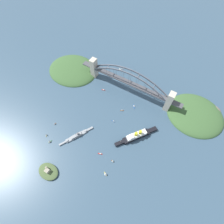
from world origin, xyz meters
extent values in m
plane|color=#385166|center=(0.00, 0.00, 0.00)|extent=(1400.00, 1400.00, 0.00)
cube|color=beige|center=(-102.23, 0.00, 27.60)|extent=(13.44, 17.01, 55.21)
cube|color=beige|center=(102.23, 0.00, 27.60)|extent=(13.44, 17.01, 55.21)
cube|color=#47474C|center=(0.00, 0.00, 30.99)|extent=(191.02, 13.31, 2.40)
cube|color=#47474C|center=(-120.95, 0.00, 30.99)|extent=(24.00, 13.31, 2.40)
cube|color=#47474C|center=(120.95, 0.00, 30.99)|extent=(24.00, 13.31, 2.40)
cube|color=slate|center=(-88.98, -5.99, 37.40)|extent=(21.51, 1.80, 15.50)
cube|color=slate|center=(-69.21, -5.99, 48.79)|extent=(21.21, 1.80, 12.82)
cube|color=slate|center=(-49.44, -5.99, 57.33)|extent=(20.86, 1.80, 10.13)
cube|color=slate|center=(-29.66, -5.99, 63.02)|extent=(20.45, 1.80, 7.40)
cube|color=slate|center=(-9.89, -5.99, 65.87)|extent=(20.00, 1.80, 4.62)
cube|color=slate|center=(9.89, -5.99, 65.87)|extent=(20.00, 1.80, 4.62)
cube|color=slate|center=(29.66, -5.99, 63.02)|extent=(20.45, 1.80, 7.40)
cube|color=slate|center=(49.44, -5.99, 57.33)|extent=(20.86, 1.80, 10.13)
cube|color=slate|center=(69.21, -5.99, 48.79)|extent=(21.21, 1.80, 12.82)
cube|color=slate|center=(88.98, -5.99, 37.40)|extent=(21.51, 1.80, 15.50)
cube|color=slate|center=(-88.98, 5.99, 37.40)|extent=(21.51, 1.80, 15.50)
cube|color=slate|center=(-69.21, 5.99, 48.79)|extent=(21.21, 1.80, 12.82)
cube|color=slate|center=(-49.44, 5.99, 57.33)|extent=(20.86, 1.80, 10.13)
cube|color=slate|center=(-29.66, 5.99, 63.02)|extent=(20.45, 1.80, 7.40)
cube|color=slate|center=(-9.89, 5.99, 65.87)|extent=(20.00, 1.80, 4.62)
cube|color=slate|center=(9.89, 5.99, 65.87)|extent=(20.00, 1.80, 4.62)
cube|color=slate|center=(29.66, 5.99, 63.02)|extent=(20.45, 1.80, 7.40)
cube|color=slate|center=(49.44, 5.99, 57.33)|extent=(20.86, 1.80, 10.13)
cube|color=slate|center=(69.21, 5.99, 48.79)|extent=(21.21, 1.80, 12.82)
cube|color=slate|center=(88.98, 5.99, 37.40)|extent=(21.51, 1.80, 15.50)
cube|color=slate|center=(-98.87, 0.00, 30.99)|extent=(1.40, 11.98, 1.40)
cube|color=slate|center=(-59.32, 0.00, 53.77)|extent=(1.40, 11.98, 1.40)
cube|color=slate|center=(-19.77, 0.00, 65.16)|extent=(1.40, 11.98, 1.40)
cube|color=slate|center=(19.77, 0.00, 65.16)|extent=(1.40, 11.98, 1.40)
cube|color=slate|center=(59.32, 0.00, 53.77)|extent=(1.40, 11.98, 1.40)
cube|color=slate|center=(98.87, 0.00, 30.99)|extent=(1.40, 11.98, 1.40)
cylinder|color=slate|center=(-79.10, -5.99, 38.00)|extent=(0.56, 0.56, 11.61)
cylinder|color=slate|center=(-79.10, 5.99, 38.00)|extent=(0.56, 0.56, 11.61)
cylinder|color=slate|center=(-59.32, -5.99, 42.98)|extent=(0.56, 0.56, 21.58)
cylinder|color=slate|center=(-59.32, 5.99, 42.98)|extent=(0.56, 0.56, 21.58)
cylinder|color=slate|center=(-39.55, -5.99, 46.54)|extent=(0.56, 0.56, 28.69)
cylinder|color=slate|center=(-39.55, 5.99, 46.54)|extent=(0.56, 0.56, 28.69)
cylinder|color=slate|center=(-19.77, -5.99, 48.67)|extent=(0.56, 0.56, 32.96)
cylinder|color=slate|center=(-19.77, 5.99, 48.67)|extent=(0.56, 0.56, 32.96)
cylinder|color=slate|center=(0.00, -5.99, 49.39)|extent=(0.56, 0.56, 34.39)
cylinder|color=slate|center=(0.00, 5.99, 49.39)|extent=(0.56, 0.56, 34.39)
cylinder|color=slate|center=(19.77, -5.99, 48.67)|extent=(0.56, 0.56, 32.96)
cylinder|color=slate|center=(19.77, 5.99, 48.67)|extent=(0.56, 0.56, 32.96)
cylinder|color=slate|center=(39.55, -5.99, 46.54)|extent=(0.56, 0.56, 28.69)
cylinder|color=slate|center=(39.55, 5.99, 46.54)|extent=(0.56, 0.56, 28.69)
cylinder|color=slate|center=(59.32, -5.99, 42.98)|extent=(0.56, 0.56, 21.58)
cylinder|color=slate|center=(59.32, 5.99, 42.98)|extent=(0.56, 0.56, 21.58)
cylinder|color=slate|center=(79.10, -5.99, 38.00)|extent=(0.56, 0.56, 11.61)
cylinder|color=slate|center=(79.10, 5.99, 38.00)|extent=(0.56, 0.56, 11.61)
ellipsoid|color=#3D6033|center=(-167.25, -17.36, 0.00)|extent=(130.63, 119.83, 27.99)
ellipsoid|color=#756B5B|center=(-196.65, -50.31, 0.00)|extent=(45.72, 35.95, 15.39)
ellipsoid|color=#3D6033|center=(165.39, 15.17, 0.00)|extent=(137.26, 118.12, 25.13)
ellipsoid|color=#756B5B|center=(134.51, -17.31, 0.00)|extent=(48.04, 35.44, 13.82)
cube|color=black|center=(-74.59, 102.95, 3.20)|extent=(45.84, 56.01, 6.40)
cube|color=black|center=(-51.29, 135.02, 3.20)|extent=(17.64, 20.38, 6.40)
cube|color=black|center=(-97.90, 70.88, 3.20)|extent=(18.84, 21.25, 6.40)
cube|color=white|center=(-74.59, 102.95, 10.09)|extent=(35.47, 42.80, 7.37)
cube|color=white|center=(-67.38, 112.87, 15.37)|extent=(13.93, 13.87, 3.20)
cylinder|color=yellow|center=(-73.28, 104.75, 18.16)|extent=(6.06, 6.06, 8.78)
cylinder|color=yellow|center=(-79.18, 96.64, 18.16)|extent=(6.06, 6.06, 8.78)
cylinder|color=tan|center=(-52.74, 133.01, 11.40)|extent=(0.50, 0.50, 10.00)
cube|color=gray|center=(36.66, 168.10, 1.58)|extent=(29.25, 46.21, 3.16)
cube|color=gray|center=(51.43, 196.44, 1.58)|extent=(10.58, 15.83, 3.16)
cube|color=gray|center=(21.89, 139.76, 1.58)|extent=(11.21, 16.17, 3.16)
cube|color=gray|center=(36.66, 168.10, 4.74)|extent=(16.75, 24.21, 3.16)
cylinder|color=gray|center=(46.82, 187.58, 4.26)|extent=(5.60, 5.60, 2.20)
cylinder|color=gray|center=(26.51, 148.62, 4.26)|extent=(5.60, 5.60, 2.20)
cylinder|color=gray|center=(36.66, 168.10, 11.32)|extent=(0.60, 0.60, 10.00)
cylinder|color=#4C4C51|center=(34.45, 163.85, 8.52)|extent=(4.40, 4.40, 4.40)
ellipsoid|color=#4C6038|center=(37.71, 255.27, 3.07)|extent=(41.65, 29.85, 6.15)
cube|color=#9E937F|center=(37.71, 255.27, 9.20)|extent=(8.00, 8.00, 8.56)
cylinder|color=gray|center=(42.21, 251.77, 9.63)|extent=(3.60, 3.60, 9.41)
cylinder|color=#B7B7B2|center=(52.36, -52.95, 0.45)|extent=(4.20, 5.87, 0.90)
cylinder|color=#B7B7B2|center=(54.73, -54.46, 0.45)|extent=(4.20, 5.87, 0.90)
cylinder|color=black|center=(52.36, -52.95, 1.47)|extent=(0.14, 0.14, 1.15)
cylinder|color=black|center=(54.73, -54.46, 1.47)|extent=(0.14, 0.14, 1.15)
ellipsoid|color=beige|center=(53.54, -53.71, 2.67)|extent=(5.46, 7.59, 1.25)
cylinder|color=black|center=(55.53, -50.59, 2.67)|extent=(1.43, 1.31, 1.18)
cube|color=beige|center=(54.10, -52.84, 3.20)|extent=(9.35, 6.81, 0.20)
cube|color=beige|center=(51.60, -56.75, 2.80)|extent=(3.80, 2.97, 0.12)
cube|color=black|center=(51.60, -56.75, 4.05)|extent=(0.69, 0.99, 1.50)
cube|color=#234C8C|center=(-35.15, 35.35, 0.54)|extent=(6.69, 7.60, 1.09)
cube|color=#234C8C|center=(-38.36, 39.43, 0.54)|extent=(2.64, 2.85, 1.09)
cube|color=#234C8C|center=(-31.95, 31.28, 0.54)|extent=(2.85, 3.02, 1.09)
cube|color=beige|center=(-34.55, 34.59, 1.61)|extent=(3.91, 4.24, 1.05)
cube|color=#B2231E|center=(-28.32, 174.13, 0.50)|extent=(6.19, 4.16, 1.01)
cube|color=#B2231E|center=(-24.73, 175.45, 0.50)|extent=(2.24, 1.86, 1.01)
cube|color=#B2231E|center=(-31.91, 172.81, 0.50)|extent=(2.32, 2.10, 1.01)
cube|color=beige|center=(-28.99, 173.88, 1.49)|extent=(3.34, 2.73, 0.97)
cube|color=brown|center=(-16.01, 59.81, 0.63)|extent=(5.45, 4.38, 1.26)
cube|color=brown|center=(-18.99, 57.91, 0.63)|extent=(2.03, 1.79, 1.26)
cube|color=brown|center=(-13.02, 61.70, 0.63)|extent=(2.14, 1.96, 1.26)
cube|color=beige|center=(-15.45, 60.16, 1.91)|extent=(3.02, 2.65, 1.30)
cube|color=gold|center=(93.55, 200.40, 0.49)|extent=(2.65, 3.90, 0.98)
cube|color=gold|center=(92.68, 202.65, 0.49)|extent=(1.04, 1.36, 0.98)
cube|color=gold|center=(94.42, 198.15, 0.49)|extent=(1.16, 1.41, 0.98)
cylinder|color=tan|center=(93.44, 200.68, 4.27)|extent=(0.16, 0.16, 6.58)
cone|color=white|center=(93.82, 199.69, 3.94)|extent=(4.29, 4.29, 5.26)
cube|color=brown|center=(-57.76, 173.86, 0.47)|extent=(4.20, 2.15, 0.94)
cube|color=brown|center=(-55.12, 173.43, 0.47)|extent=(1.43, 0.89, 0.94)
cube|color=brown|center=(-60.40, 174.29, 0.47)|extent=(1.45, 1.03, 0.94)
cylinder|color=tan|center=(-57.43, 173.81, 4.27)|extent=(0.16, 0.16, 6.66)
cone|color=silver|center=(-58.59, 174.00, 3.93)|extent=(4.22, 4.22, 5.33)
cube|color=brown|center=(96.64, 168.96, 0.44)|extent=(2.60, 4.01, 0.89)
cube|color=brown|center=(96.08, 166.56, 0.44)|extent=(1.07, 1.38, 0.89)
cube|color=brown|center=(97.20, 171.36, 0.44)|extent=(1.23, 1.42, 0.89)
cylinder|color=tan|center=(96.57, 168.66, 4.20)|extent=(0.16, 0.16, 6.62)
cone|color=white|center=(96.81, 169.71, 3.87)|extent=(4.06, 4.06, 5.30)
cube|color=#234C8C|center=(-12.43, 95.27, 0.55)|extent=(5.54, 2.18, 1.10)
cube|color=#234C8C|center=(-8.82, 95.03, 0.55)|extent=(1.87, 1.12, 1.10)
cube|color=#234C8C|center=(-16.04, 95.50, 0.55)|extent=(1.88, 1.32, 1.10)
cube|color=beige|center=(-13.11, 95.31, 1.63)|extent=(2.80, 1.64, 1.06)
cube|color=gold|center=(-58.71, 202.07, 0.47)|extent=(5.73, 4.49, 0.93)
cube|color=gold|center=(-55.59, 200.33, 0.47)|extent=(2.03, 1.71, 0.93)
cube|color=gold|center=(-61.84, 203.81, 0.47)|extent=(2.13, 1.88, 0.93)
cylinder|color=tan|center=(-58.32, 201.85, 4.81)|extent=(0.16, 0.16, 7.76)
cone|color=white|center=(-59.69, 202.61, 4.43)|extent=(6.69, 6.69, 6.21)
cube|color=#B2231E|center=(55.47, 30.44, 0.54)|extent=(6.00, 3.52, 1.08)
cube|color=#B2231E|center=(59.09, 31.52, 0.54)|extent=(2.12, 1.59, 1.08)
cube|color=#B2231E|center=(51.84, 29.37, 0.54)|extent=(2.19, 1.80, 1.08)
cube|color=beige|center=(54.79, 30.24, 1.74)|extent=(3.17, 2.34, 1.31)
cube|color=#2D6B3D|center=(77.36, 207.07, 0.52)|extent=(3.55, 5.55, 1.05)
cube|color=#2D6B3D|center=(76.35, 203.78, 0.52)|extent=(1.42, 1.92, 1.05)
cube|color=#2D6B3D|center=(78.38, 210.35, 0.52)|extent=(1.61, 1.98, 1.05)
cylinder|color=tan|center=(77.24, 206.66, 4.60)|extent=(0.16, 0.16, 7.09)
cone|color=silver|center=(77.68, 208.09, 4.24)|extent=(5.91, 5.91, 5.68)
camera|label=1|loc=(-103.57, 251.92, 340.24)|focal=27.05mm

